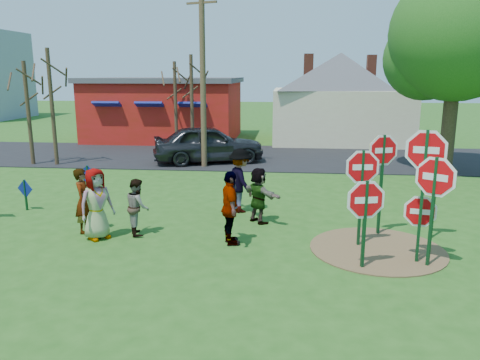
% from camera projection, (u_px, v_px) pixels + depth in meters
% --- Properties ---
extents(ground, '(120.00, 120.00, 0.00)m').
position_uv_depth(ground, '(200.00, 230.00, 12.62)').
color(ground, '#225117').
rests_on(ground, ground).
extents(road, '(120.00, 7.50, 0.04)m').
position_uv_depth(road, '(241.00, 157.00, 23.78)').
color(road, black).
rests_on(road, ground).
extents(dirt_patch, '(3.20, 3.20, 0.03)m').
position_uv_depth(dirt_patch, '(377.00, 249.00, 11.22)').
color(dirt_patch, brown).
rests_on(dirt_patch, ground).
extents(red_building, '(9.40, 7.69, 3.90)m').
position_uv_depth(red_building, '(166.00, 108.00, 30.18)').
color(red_building, maroon).
rests_on(red_building, ground).
extents(cream_house, '(9.40, 9.40, 6.50)m').
position_uv_depth(cream_house, '(339.00, 94.00, 28.92)').
color(cream_house, beige).
rests_on(cream_house, ground).
extents(stop_sign_a, '(1.11, 0.27, 2.10)m').
position_uv_depth(stop_sign_a, '(365.00, 206.00, 9.87)').
color(stop_sign_a, '#103E1E').
rests_on(stop_sign_a, ground).
extents(stop_sign_b, '(1.04, 0.36, 2.78)m').
position_uv_depth(stop_sign_b, '(383.00, 159.00, 11.88)').
color(stop_sign_b, '#103E1E').
rests_on(stop_sign_b, ground).
extents(stop_sign_c, '(1.14, 0.32, 3.14)m').
position_uv_depth(stop_sign_c, '(425.00, 166.00, 9.99)').
color(stop_sign_c, '#103E1E').
rests_on(stop_sign_c, ground).
extents(stop_sign_d, '(0.95, 0.14, 2.25)m').
position_uv_depth(stop_sign_d, '(437.00, 177.00, 11.70)').
color(stop_sign_d, '#103E1E').
rests_on(stop_sign_d, ground).
extents(stop_sign_e, '(0.96, 0.23, 1.61)m').
position_uv_depth(stop_sign_e, '(420.00, 215.00, 10.45)').
color(stop_sign_e, '#103E1E').
rests_on(stop_sign_e, ground).
extents(stop_sign_f, '(0.97, 0.69, 2.59)m').
position_uv_depth(stop_sign_f, '(435.00, 185.00, 9.86)').
color(stop_sign_f, '#103E1E').
rests_on(stop_sign_f, ground).
extents(stop_sign_g, '(1.10, 0.18, 2.52)m').
position_uv_depth(stop_sign_g, '(362.00, 176.00, 11.11)').
color(stop_sign_g, '#103E1E').
rests_on(stop_sign_g, ground).
extents(blue_diamond_c, '(0.57, 0.18, 0.98)m').
position_uv_depth(blue_diamond_c, '(25.00, 192.00, 14.38)').
color(blue_diamond_c, '#103E1E').
rests_on(blue_diamond_c, ground).
extents(blue_diamond_d, '(0.66, 0.07, 1.19)m').
position_uv_depth(blue_diamond_d, '(88.00, 179.00, 15.52)').
color(blue_diamond_d, '#103E1E').
rests_on(blue_diamond_d, ground).
extents(person_a, '(1.03, 1.06, 1.83)m').
position_uv_depth(person_a, '(96.00, 204.00, 11.81)').
color(person_a, '#465F9A').
rests_on(person_a, ground).
extents(person_b, '(0.49, 0.68, 1.73)m').
position_uv_depth(person_b, '(83.00, 201.00, 12.31)').
color(person_b, '#277372').
rests_on(person_b, ground).
extents(person_c, '(0.81, 0.89, 1.49)m').
position_uv_depth(person_c, '(138.00, 207.00, 12.19)').
color(person_c, '#945944').
rests_on(person_c, ground).
extents(person_d, '(1.26, 1.45, 1.94)m').
position_uv_depth(person_d, '(240.00, 181.00, 14.13)').
color(person_d, '#36363B').
rests_on(person_d, ground).
extents(person_e, '(0.75, 1.17, 1.84)m').
position_uv_depth(person_e, '(230.00, 208.00, 11.41)').
color(person_e, '#52305A').
rests_on(person_e, ground).
extents(person_f, '(1.32, 1.42, 1.59)m').
position_uv_depth(person_f, '(259.00, 195.00, 13.13)').
color(person_f, '#1D5737').
rests_on(person_f, ground).
extents(suv, '(5.54, 3.56, 1.76)m').
position_uv_depth(suv, '(209.00, 144.00, 22.01)').
color(suv, '#302F35').
rests_on(suv, road).
extents(utility_pole, '(1.90, 0.72, 8.04)m').
position_uv_depth(utility_pole, '(203.00, 72.00, 20.27)').
color(utility_pole, '#4C3823').
rests_on(utility_pole, ground).
extents(leafy_tree, '(5.91, 5.39, 8.39)m').
position_uv_depth(leafy_tree, '(461.00, 41.00, 18.70)').
color(leafy_tree, '#382819').
rests_on(leafy_tree, ground).
extents(bare_tree_west, '(1.80, 1.80, 4.70)m').
position_uv_depth(bare_tree_west, '(27.00, 99.00, 21.11)').
color(bare_tree_west, '#382819').
rests_on(bare_tree_west, ground).
extents(bare_tree_east, '(1.80, 1.80, 5.10)m').
position_uv_depth(bare_tree_east, '(192.00, 91.00, 23.98)').
color(bare_tree_east, '#382819').
rests_on(bare_tree_east, ground).
extents(bare_tree_mid, '(1.80, 1.80, 5.25)m').
position_uv_depth(bare_tree_mid, '(51.00, 91.00, 20.92)').
color(bare_tree_mid, '#382819').
rests_on(bare_tree_mid, ground).
extents(bare_tree_extra, '(1.80, 1.80, 4.80)m').
position_uv_depth(bare_tree_extra, '(175.00, 93.00, 25.63)').
color(bare_tree_extra, '#382819').
rests_on(bare_tree_extra, ground).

